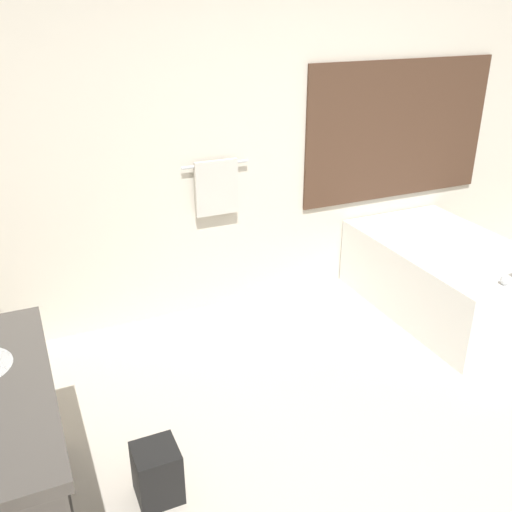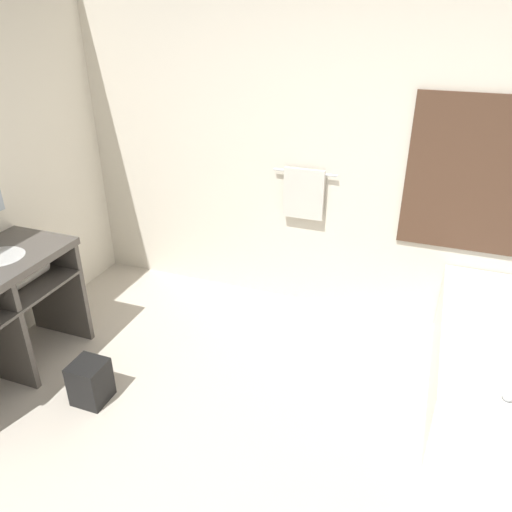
% 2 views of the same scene
% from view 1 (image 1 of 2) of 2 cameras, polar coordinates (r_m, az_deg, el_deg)
% --- Properties ---
extents(ground_plane, '(16.00, 16.00, 0.00)m').
position_cam_1_polar(ground_plane, '(3.16, 17.19, -21.71)').
color(ground_plane, beige).
rests_on(ground_plane, ground).
extents(wall_back_with_blinds, '(7.40, 0.13, 2.70)m').
position_cam_1_polar(wall_back_with_blinds, '(4.21, 0.02, 12.44)').
color(wall_back_with_blinds, silver).
rests_on(wall_back_with_blinds, ground_plane).
extents(bathtub, '(0.94, 1.51, 0.66)m').
position_cam_1_polar(bathtub, '(4.59, 18.50, -1.68)').
color(bathtub, white).
rests_on(bathtub, ground_plane).
extents(waste_bin, '(0.21, 0.21, 0.29)m').
position_cam_1_polar(waste_bin, '(2.97, -9.85, -20.58)').
color(waste_bin, black).
rests_on(waste_bin, ground_plane).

